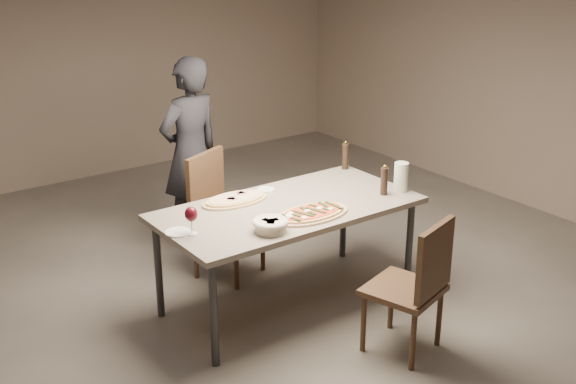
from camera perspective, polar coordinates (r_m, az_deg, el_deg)
room at (r=4.73m, az=0.00°, el=6.26°), size 7.00×7.00×7.00m
dining_table at (r=4.95m, az=0.00°, el=-1.70°), size 1.80×0.90×0.75m
zucchini_pizza at (r=4.76m, az=1.85°, el=-1.70°), size 0.56×0.31×0.05m
ham_pizza at (r=5.01m, az=-4.20°, el=-0.59°), size 0.50×0.28×0.04m
bread_basket at (r=4.50m, az=-1.40°, el=-2.58°), size 0.23×0.23×0.08m
oil_dish at (r=5.20m, az=-1.78°, el=0.17°), size 0.12×0.12×0.01m
pepper_mill_left at (r=5.14m, az=7.62°, el=0.89°), size 0.06×0.06×0.22m
pepper_mill_right at (r=5.66m, az=4.55°, el=2.87°), size 0.06×0.06×0.23m
carafe at (r=5.23m, az=8.92°, el=1.19°), size 0.10×0.10×0.21m
wine_glass at (r=4.48m, az=-7.66°, el=-1.82°), size 0.08×0.08×0.18m
side_plate at (r=4.55m, az=-8.71°, el=-3.16°), size 0.16×0.16×0.01m
chair_near at (r=4.52m, az=10.13°, el=-6.93°), size 0.53×0.53×0.90m
chair_far at (r=5.50m, az=-5.50°, el=-1.24°), size 0.60×0.60×0.95m
diner at (r=5.97m, az=-7.71°, el=3.06°), size 0.64×0.48×1.59m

